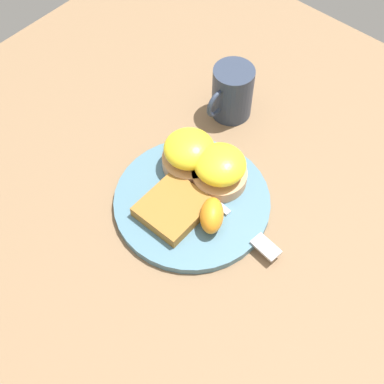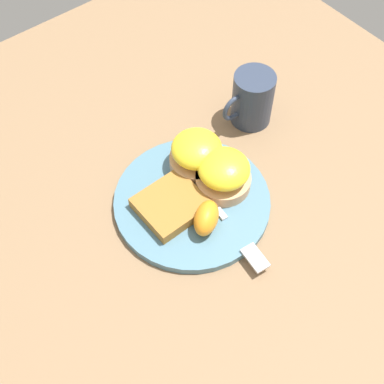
{
  "view_description": "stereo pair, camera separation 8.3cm",
  "coord_description": "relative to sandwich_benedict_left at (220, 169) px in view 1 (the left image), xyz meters",
  "views": [
    {
      "loc": [
        0.35,
        0.31,
        0.72
      ],
      "look_at": [
        0.0,
        0.0,
        0.03
      ],
      "focal_mm": 50.0,
      "sensor_mm": 36.0,
      "label": 1
    },
    {
      "loc": [
        0.29,
        0.37,
        0.72
      ],
      "look_at": [
        0.0,
        0.0,
        0.03
      ],
      "focal_mm": 50.0,
      "sensor_mm": 36.0,
      "label": 2
    }
  ],
  "objects": [
    {
      "name": "hashbrown_patty",
      "position": [
        0.09,
        -0.02,
        -0.02
      ],
      "size": [
        0.1,
        0.09,
        0.02
      ],
      "primitive_type": "cube",
      "rotation": [
        0.0,
        0.0,
        0.01
      ],
      "color": "olive",
      "rests_on": "plate"
    },
    {
      "name": "sandwich_benedict_right",
      "position": [
        0.01,
        -0.06,
        0.0
      ],
      "size": [
        0.09,
        0.09,
        0.07
      ],
      "color": "tan",
      "rests_on": "plate"
    },
    {
      "name": "plate",
      "position": [
        0.06,
        -0.01,
        -0.04
      ],
      "size": [
        0.25,
        0.25,
        0.01
      ],
      "primitive_type": "cylinder",
      "color": "slate",
      "rests_on": "ground_plane"
    },
    {
      "name": "sandwich_benedict_left",
      "position": [
        0.0,
        0.0,
        0.0
      ],
      "size": [
        0.09,
        0.09,
        0.07
      ],
      "color": "tan",
      "rests_on": "plate"
    },
    {
      "name": "ground_plane",
      "position": [
        0.06,
        -0.01,
        -0.05
      ],
      "size": [
        1.1,
        1.1,
        0.0
      ],
      "primitive_type": "plane",
      "color": "#846647"
    },
    {
      "name": "orange_wedge",
      "position": [
        0.07,
        0.04,
        -0.01
      ],
      "size": [
        0.07,
        0.06,
        0.04
      ],
      "primitive_type": "ellipsoid",
      "rotation": [
        0.0,
        0.0,
        3.76
      ],
      "color": "orange",
      "rests_on": "plate"
    },
    {
      "name": "fork",
      "position": [
        0.04,
        0.06,
        -0.03
      ],
      "size": [
        0.04,
        0.22,
        0.0
      ],
      "color": "silver",
      "rests_on": "plate"
    },
    {
      "name": "cup",
      "position": [
        -0.14,
        -0.09,
        0.0
      ],
      "size": [
        0.1,
        0.07,
        0.1
      ],
      "color": "#2D384C",
      "rests_on": "ground_plane"
    }
  ]
}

